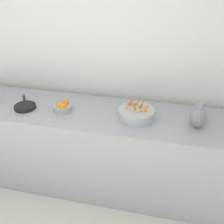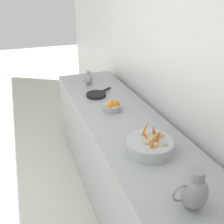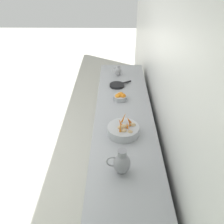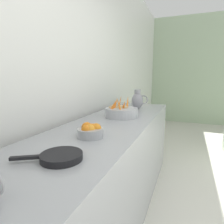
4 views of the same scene
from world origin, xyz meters
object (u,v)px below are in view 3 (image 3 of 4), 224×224
object	(u,v)px
skillet_on_counter	(117,85)
vegetable_colander	(124,130)
metal_pitcher_short	(118,71)
orange_bowl	(120,97)
metal_pitcher_tall	(122,163)

from	to	relation	value
skillet_on_counter	vegetable_colander	bearing A→B (deg)	93.14
metal_pitcher_short	skillet_on_counter	distance (m)	0.39
orange_bowl	skillet_on_counter	world-z (taller)	orange_bowl
vegetable_colander	metal_pitcher_tall	world-z (taller)	metal_pitcher_tall
vegetable_colander	metal_pitcher_short	xyz separation A→B (m)	(0.05, -1.51, 0.02)
metal_pitcher_tall	metal_pitcher_short	xyz separation A→B (m)	(0.01, -2.06, -0.04)
vegetable_colander	metal_pitcher_tall	xyz separation A→B (m)	(0.03, 0.55, 0.06)
metal_pitcher_tall	skillet_on_counter	distance (m)	1.68
vegetable_colander	orange_bowl	size ratio (longest dim) A/B	1.88
orange_bowl	metal_pitcher_tall	distance (m)	1.29
orange_bowl	skillet_on_counter	bearing A→B (deg)	-84.65
skillet_on_counter	metal_pitcher_tall	bearing A→B (deg)	91.02
orange_bowl	skillet_on_counter	distance (m)	0.39
orange_bowl	metal_pitcher_tall	size ratio (longest dim) A/B	0.72
vegetable_colander	orange_bowl	xyz separation A→B (m)	(0.03, -0.73, -0.01)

